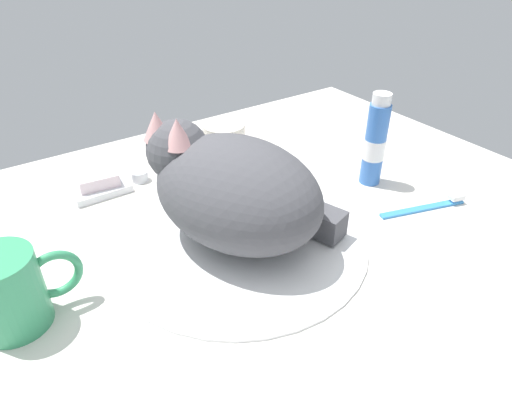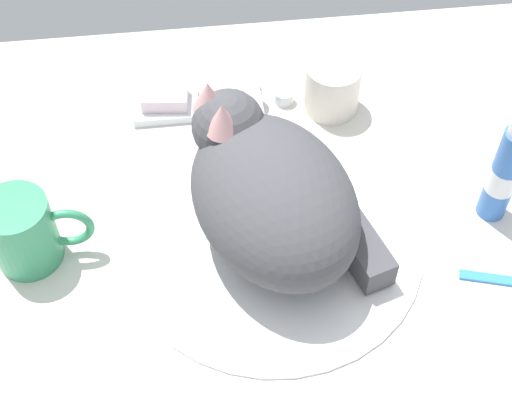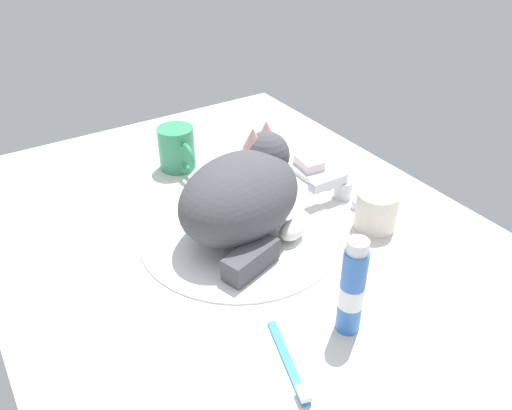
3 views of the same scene
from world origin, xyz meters
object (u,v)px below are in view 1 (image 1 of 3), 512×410
(coffee_mug, at_px, (10,291))
(toothbrush, at_px, (428,206))
(faucet, at_px, (168,163))
(toothpaste_bottle, at_px, (375,143))
(cat, at_px, (232,188))
(rinse_cup, at_px, (224,143))
(soap_bar, at_px, (98,180))

(coffee_mug, relative_size, toothbrush, 0.85)
(coffee_mug, bearing_deg, faucet, 36.78)
(toothbrush, bearing_deg, faucet, 131.71)
(faucet, distance_m, toothpaste_bottle, 0.35)
(faucet, height_order, cat, cat)
(coffee_mug, distance_m, toothbrush, 0.58)
(rinse_cup, relative_size, toothbrush, 0.53)
(cat, relative_size, rinse_cup, 3.78)
(rinse_cup, xyz_separation_m, toothpaste_bottle, (0.16, -0.20, 0.04))
(coffee_mug, height_order, rinse_cup, coffee_mug)
(faucet, xyz_separation_m, coffee_mug, (-0.28, -0.21, 0.02))
(toothpaste_bottle, bearing_deg, toothbrush, -83.05)
(faucet, bearing_deg, toothpaste_bottle, -37.72)
(coffee_mug, bearing_deg, toothpaste_bottle, -0.03)
(rinse_cup, xyz_separation_m, soap_bar, (-0.23, 0.02, -0.01))
(cat, height_order, toothbrush, cat)
(rinse_cup, height_order, toothpaste_bottle, toothpaste_bottle)
(toothpaste_bottle, bearing_deg, coffee_mug, 179.97)
(coffee_mug, relative_size, rinse_cup, 1.60)
(toothbrush, bearing_deg, rinse_cup, 119.21)
(faucet, bearing_deg, cat, -90.65)
(toothbrush, bearing_deg, soap_bar, 140.01)
(coffee_mug, bearing_deg, toothbrush, -11.01)
(coffee_mug, bearing_deg, soap_bar, 53.85)
(faucet, xyz_separation_m, rinse_cup, (0.11, -0.01, 0.01))
(rinse_cup, relative_size, toothpaste_bottle, 0.48)
(rinse_cup, height_order, soap_bar, rinse_cup)
(coffee_mug, height_order, toothpaste_bottle, toothpaste_bottle)
(faucet, height_order, rinse_cup, rinse_cup)
(faucet, bearing_deg, soap_bar, 172.03)
(faucet, bearing_deg, coffee_mug, -143.22)
(soap_bar, xyz_separation_m, toothbrush, (0.40, -0.34, -0.02))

